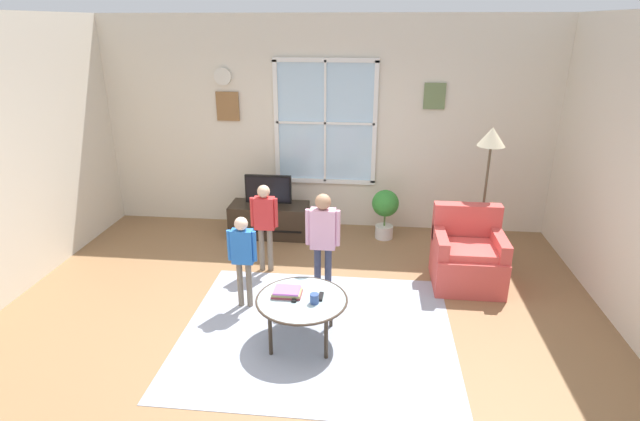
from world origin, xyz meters
The scene contains 16 objects.
ground_plane centered at (0.00, 0.00, -0.01)m, with size 6.84×5.97×0.02m, color olive.
back_wall centered at (0.00, 2.74, 1.47)m, with size 6.24×0.17×2.93m.
area_rug centered at (0.21, -0.08, 0.00)m, with size 2.59×2.27×0.01m, color #999EAD.
tv_stand centered at (-0.72, 2.19, 0.23)m, with size 1.08×0.48×0.45m.
television centered at (-0.72, 2.19, 0.68)m, with size 0.64×0.08×0.42m.
armchair centered at (1.79, 1.08, 0.33)m, with size 0.76×0.74×0.87m.
coffee_table centered at (0.08, -0.21, 0.42)m, with size 0.85×0.85×0.45m.
book_stack centered at (-0.06, -0.16, 0.47)m, with size 0.27×0.19×0.06m.
cup centered at (0.21, -0.28, 0.49)m, with size 0.08×0.08×0.09m, color #334C8C.
remote_near_books centered at (0.02, -0.22, 0.45)m, with size 0.04×0.14×0.02m, color black.
remote_near_cup centered at (0.26, -0.17, 0.45)m, with size 0.04×0.14×0.02m, color black.
person_blue_shirt centered at (-0.60, 0.32, 0.63)m, with size 0.30×0.14×1.01m.
person_red_shirt centered at (-0.54, 1.14, 0.68)m, with size 0.33×0.15×1.08m.
person_pink_shirt centered at (0.20, 0.56, 0.75)m, with size 0.36×0.16×1.20m.
potted_plant_by_window centered at (0.88, 2.26, 0.43)m, with size 0.37×0.37×0.69m.
floor_lamp centered at (2.04, 1.68, 1.41)m, with size 0.32×0.32×1.69m.
Camera 1 is at (0.67, -4.12, 2.81)m, focal length 27.83 mm.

